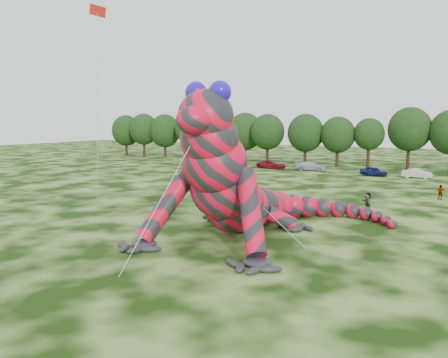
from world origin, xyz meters
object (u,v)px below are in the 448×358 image
tree_0 (126,135)px  spectator_0 (232,188)px  car_4 (374,171)px  spectator_3 (440,192)px  tree_2 (165,136)px  tree_5 (245,137)px  tree_8 (338,142)px  spectator_1 (233,188)px  car_1 (215,161)px  tree_1 (144,135)px  car_0 (189,160)px  spectator_4 (222,171)px  flying_kite (98,28)px  spectator_5 (368,203)px  car_3 (311,166)px  tree_7 (305,140)px  tree_9 (369,143)px  car_5 (417,173)px  tree_4 (217,138)px  tree_6 (267,139)px  inflatable_gecko (243,160)px  tree_3 (189,137)px  car_2 (272,164)px  tree_10 (409,138)px

tree_0 → spectator_0: 61.27m
car_4 → spectator_3: 20.10m
tree_2 → tree_5: size_ratio=0.98×
tree_8 → spectator_1: 36.11m
tree_8 → car_1: (-21.15, -7.09, -3.85)m
tree_1 → spectator_3: 68.30m
car_0 → spectator_4: spectator_4 is taller
flying_kite → spectator_5: (21.70, 10.25, -15.37)m
car_3 → flying_kite: bearing=165.0°
tree_7 → spectator_3: 36.55m
spectator_5 → car_4: bearing=155.4°
car_0 → spectator_1: size_ratio=2.53×
spectator_1 → tree_8: bearing=43.0°
tree_9 → car_5: 14.15m
tree_4 → tree_6: 12.26m
tree_5 → car_4: tree_5 is taller
inflatable_gecko → tree_2: (-43.69, 51.23, -0.52)m
tree_6 → spectator_5: tree_6 is taller
tree_3 → tree_2: bearing=166.9°
car_2 → spectator_1: bearing=-159.4°
tree_5 → tree_6: size_ratio=1.03×
car_1 → tree_9: bearing=-66.5°
car_2 → tree_2: bearing=78.8°
tree_10 → car_0: tree_10 is taller
tree_6 → spectator_0: tree_6 is taller
tree_5 → tree_9: tree_5 is taller
flying_kite → spectator_5: 28.50m
car_1 → car_3: 18.82m
tree_10 → spectator_0: size_ratio=5.54×
spectator_3 → spectator_5: bearing=46.3°
car_4 → tree_4: bearing=81.1°
car_2 → car_4: (17.24, -2.11, -0.04)m
inflatable_gecko → spectator_5: (7.09, 11.22, -4.43)m
inflatable_gecko → car_4: inflatable_gecko is taller
tree_1 → spectator_5: 68.62m
tree_0 → tree_4: size_ratio=1.05×
car_5 → spectator_0: spectator_0 is taller
tree_0 → spectator_5: bearing=-33.0°
car_4 → spectator_0: size_ratio=2.08×
tree_8 → flying_kite: bearing=-101.3°
tree_2 → tree_7: 33.00m
car_4 → spectator_5: bearing=-161.0°
tree_9 → tree_3: bearing=-179.6°
car_0 → car_3: (24.51, -0.84, 0.05)m
tree_10 → car_2: bearing=-154.9°
tree_7 → car_4: bearing=-36.1°
tree_6 → tree_0: bearing=176.1°
spectator_4 → car_5: bearing=172.7°
inflatable_gecko → flying_kite: size_ratio=1.16×
tree_6 → car_1: (-7.81, -6.79, -4.12)m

